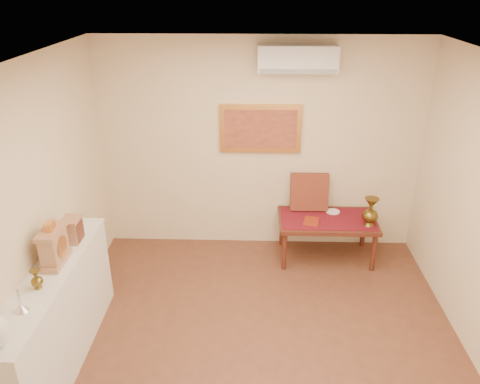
{
  "coord_description": "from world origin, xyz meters",
  "views": [
    {
      "loc": [
        -0.08,
        -3.28,
        3.29
      ],
      "look_at": [
        -0.22,
        1.15,
        1.24
      ],
      "focal_mm": 35.0,
      "sensor_mm": 36.0,
      "label": 1
    }
  ],
  "objects_px": {
    "display_ledge": "(58,319)",
    "brass_urn_tall": "(371,209)",
    "low_table": "(327,223)",
    "mantel_clock": "(54,246)",
    "wooden_chest": "(72,230)"
  },
  "relations": [
    {
      "from": "brass_urn_tall",
      "to": "display_ledge",
      "type": "distance_m",
      "value": 3.6
    },
    {
      "from": "mantel_clock",
      "to": "wooden_chest",
      "type": "bearing_deg",
      "value": 87.61
    },
    {
      "from": "brass_urn_tall",
      "to": "display_ledge",
      "type": "relative_size",
      "value": 0.21
    },
    {
      "from": "brass_urn_tall",
      "to": "mantel_clock",
      "type": "bearing_deg",
      "value": -153.51
    },
    {
      "from": "brass_urn_tall",
      "to": "wooden_chest",
      "type": "distance_m",
      "value": 3.35
    },
    {
      "from": "display_ledge",
      "to": "mantel_clock",
      "type": "bearing_deg",
      "value": 84.9
    },
    {
      "from": "display_ledge",
      "to": "brass_urn_tall",
      "type": "bearing_deg",
      "value": 28.7
    },
    {
      "from": "mantel_clock",
      "to": "low_table",
      "type": "xyz_separation_m",
      "value": [
        2.66,
        1.72,
        -0.67
      ]
    },
    {
      "from": "brass_urn_tall",
      "to": "low_table",
      "type": "distance_m",
      "value": 0.58
    },
    {
      "from": "display_ledge",
      "to": "low_table",
      "type": "height_order",
      "value": "display_ledge"
    },
    {
      "from": "display_ledge",
      "to": "wooden_chest",
      "type": "xyz_separation_m",
      "value": [
        0.03,
        0.54,
        0.61
      ]
    },
    {
      "from": "mantel_clock",
      "to": "wooden_chest",
      "type": "xyz_separation_m",
      "value": [
        0.02,
        0.38,
        -0.05
      ]
    },
    {
      "from": "brass_urn_tall",
      "to": "wooden_chest",
      "type": "relative_size",
      "value": 1.77
    },
    {
      "from": "mantel_clock",
      "to": "brass_urn_tall",
      "type": "bearing_deg",
      "value": 26.49
    },
    {
      "from": "wooden_chest",
      "to": "low_table",
      "type": "bearing_deg",
      "value": 26.79
    }
  ]
}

